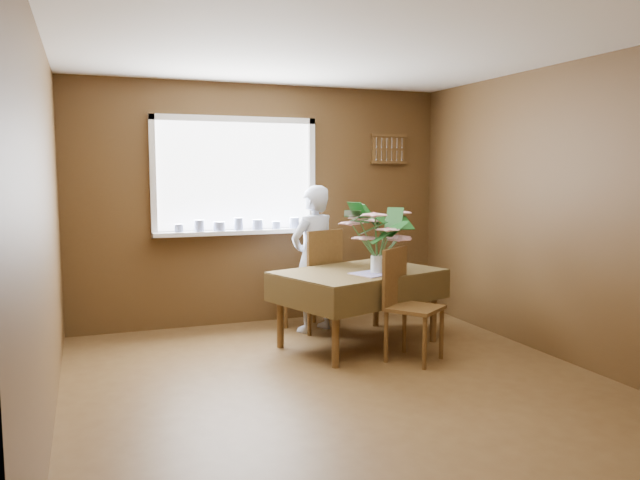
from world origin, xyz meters
name	(u,v)px	position (x,y,z in m)	size (l,w,h in m)	color
floor	(346,388)	(0.00, 0.00, 0.00)	(4.50, 4.50, 0.00)	#53381C
ceiling	(348,42)	(0.00, 0.00, 2.50)	(4.50, 4.50, 0.00)	white
wall_back	(263,205)	(0.00, 2.25, 1.25)	(4.00, 4.00, 0.00)	brown
wall_front	(576,263)	(0.00, -2.25, 1.25)	(4.00, 4.00, 0.00)	brown
wall_left	(44,229)	(-2.00, 0.00, 1.25)	(4.50, 4.50, 0.00)	brown
wall_right	(568,214)	(2.00, 0.00, 1.25)	(4.50, 4.50, 0.00)	brown
window_assembly	(237,196)	(-0.30, 2.19, 1.34)	(1.72, 0.20, 1.22)	white
spoon_rack	(389,149)	(1.45, 2.22, 1.85)	(0.44, 0.05, 0.33)	brown
dining_table	(359,279)	(0.56, 1.04, 0.61)	(1.67, 1.39, 0.70)	brown
chair_far	(317,276)	(0.39, 1.66, 0.55)	(0.56, 0.56, 1.03)	brown
chair_near	(406,299)	(0.76, 0.49, 0.52)	(0.57, 0.57, 0.95)	brown
seated_woman	(313,259)	(0.35, 1.66, 0.73)	(0.53, 0.35, 1.46)	white
flower_bouquet	(378,234)	(0.67, 0.85, 1.05)	(0.64, 0.64, 0.54)	white
side_plate	(384,264)	(0.92, 1.25, 0.70)	(0.24, 0.24, 0.01)	white
table_knife	(389,270)	(0.82, 0.94, 0.70)	(0.02, 0.24, 0.00)	silver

